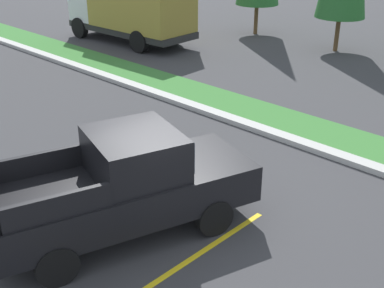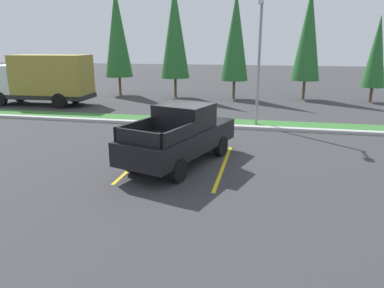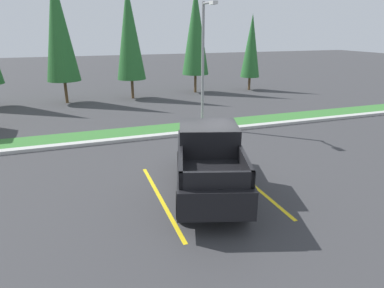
{
  "view_description": "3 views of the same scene",
  "coord_description": "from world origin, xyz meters",
  "px_view_note": "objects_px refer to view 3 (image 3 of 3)",
  "views": [
    {
      "loc": [
        6.47,
        -5.96,
        5.83
      ],
      "look_at": [
        -0.37,
        1.12,
        1.22
      ],
      "focal_mm": 46.67,
      "sensor_mm": 36.0,
      "label": 1
    },
    {
      "loc": [
        2.65,
        -12.76,
        4.15
      ],
      "look_at": [
        0.21,
        -1.11,
        0.79
      ],
      "focal_mm": 33.52,
      "sensor_mm": 36.0,
      "label": 2
    },
    {
      "loc": [
        -3.9,
        -9.73,
        4.84
      ],
      "look_at": [
        -0.41,
        0.16,
        1.24
      ],
      "focal_mm": 31.29,
      "sensor_mm": 36.0,
      "label": 3
    }
  ],
  "objects_px": {
    "cypress_tree_center": "(129,33)",
    "cypress_tree_right_inner": "(195,31)",
    "pickup_truck_main": "(209,160)",
    "street_light": "(204,57)",
    "cypress_tree_rightmost": "(251,46)",
    "cypress_tree_left_inner": "(58,27)"
  },
  "relations": [
    {
      "from": "cypress_tree_center",
      "to": "cypress_tree_right_inner",
      "type": "height_order",
      "value": "cypress_tree_right_inner"
    },
    {
      "from": "cypress_tree_center",
      "to": "pickup_truck_main",
      "type": "bearing_deg",
      "value": -91.36
    },
    {
      "from": "pickup_truck_main",
      "to": "street_light",
      "type": "bearing_deg",
      "value": 70.0
    },
    {
      "from": "cypress_tree_right_inner",
      "to": "street_light",
      "type": "bearing_deg",
      "value": -107.69
    },
    {
      "from": "street_light",
      "to": "cypress_tree_rightmost",
      "type": "bearing_deg",
      "value": 50.64
    },
    {
      "from": "cypress_tree_left_inner",
      "to": "cypress_tree_right_inner",
      "type": "relative_size",
      "value": 1.05
    },
    {
      "from": "cypress_tree_center",
      "to": "cypress_tree_rightmost",
      "type": "bearing_deg",
      "value": 2.33
    },
    {
      "from": "cypress_tree_center",
      "to": "cypress_tree_rightmost",
      "type": "height_order",
      "value": "cypress_tree_center"
    },
    {
      "from": "cypress_tree_center",
      "to": "cypress_tree_right_inner",
      "type": "distance_m",
      "value": 5.31
    },
    {
      "from": "cypress_tree_center",
      "to": "cypress_tree_rightmost",
      "type": "relative_size",
      "value": 1.3
    },
    {
      "from": "street_light",
      "to": "cypress_tree_left_inner",
      "type": "height_order",
      "value": "cypress_tree_left_inner"
    },
    {
      "from": "cypress_tree_right_inner",
      "to": "cypress_tree_rightmost",
      "type": "distance_m",
      "value": 4.84
    },
    {
      "from": "pickup_truck_main",
      "to": "cypress_tree_right_inner",
      "type": "bearing_deg",
      "value": 71.38
    },
    {
      "from": "cypress_tree_left_inner",
      "to": "cypress_tree_right_inner",
      "type": "xyz_separation_m",
      "value": [
        9.85,
        0.95,
        -0.26
      ]
    },
    {
      "from": "cypress_tree_left_inner",
      "to": "cypress_tree_rightmost",
      "type": "xyz_separation_m",
      "value": [
        14.53,
        0.5,
        -1.44
      ]
    },
    {
      "from": "cypress_tree_left_inner",
      "to": "cypress_tree_rightmost",
      "type": "height_order",
      "value": "cypress_tree_left_inner"
    },
    {
      "from": "cypress_tree_right_inner",
      "to": "cypress_tree_rightmost",
      "type": "xyz_separation_m",
      "value": [
        4.67,
        -0.45,
        -1.18
      ]
    },
    {
      "from": "street_light",
      "to": "cypress_tree_right_inner",
      "type": "xyz_separation_m",
      "value": [
        3.21,
        10.06,
        1.17
      ]
    },
    {
      "from": "pickup_truck_main",
      "to": "cypress_tree_rightmost",
      "type": "bearing_deg",
      "value": 57.61
    },
    {
      "from": "cypress_tree_right_inner",
      "to": "pickup_truck_main",
      "type": "bearing_deg",
      "value": -108.62
    },
    {
      "from": "pickup_truck_main",
      "to": "cypress_tree_left_inner",
      "type": "height_order",
      "value": "cypress_tree_left_inner"
    },
    {
      "from": "cypress_tree_right_inner",
      "to": "cypress_tree_rightmost",
      "type": "height_order",
      "value": "cypress_tree_right_inner"
    }
  ]
}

